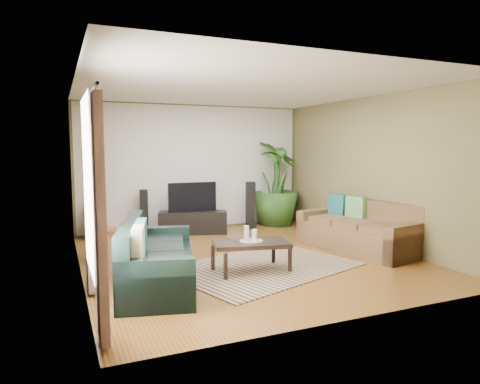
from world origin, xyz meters
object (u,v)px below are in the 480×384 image
sofa_right (358,226)px  potted_plant (276,183)px  side_table (103,245)px  speaker_left (144,212)px  speaker_right (251,205)px  pedestal (96,229)px  coffee_table (251,256)px  sofa_left (158,254)px  television (192,197)px  tv_stand (193,223)px  vase (95,210)px

sofa_right → potted_plant: bearing=171.6°
potted_plant → side_table: bearing=-157.0°
speaker_left → sofa_right: bearing=-32.0°
speaker_right → side_table: bearing=-142.5°
pedestal → side_table: 1.79m
speaker_right → speaker_left: bearing=-173.9°
speaker_right → potted_plant: size_ratio=0.54×
coffee_table → pedestal: size_ratio=2.81×
coffee_table → pedestal: (-1.86, 3.26, -0.03)m
pedestal → sofa_left: bearing=-81.6°
television → side_table: (-1.92, -1.49, -0.52)m
pedestal → side_table: side_table is taller
sofa_right → speaker_right: bearing=-173.0°
sofa_left → tv_stand: bearing=-10.2°
speaker_left → potted_plant: (3.00, -0.09, 0.50)m
speaker_left → vase: speaker_left is taller
coffee_table → potted_plant: bearing=69.7°
sofa_right → speaker_right: 2.73m
television → speaker_left: (-0.94, 0.30, -0.30)m
television → vase: size_ratio=2.09×
vase → side_table: 1.81m
sofa_right → speaker_left: size_ratio=2.27×
speaker_left → potted_plant: bearing=8.2°
television → speaker_right: size_ratio=0.99×
sofa_left → tv_stand: 3.36m
sofa_right → vase: (-4.10, 2.83, 0.13)m
pedestal → side_table: (-0.03, -1.79, 0.06)m
speaker_left → side_table: bearing=-108.9°
coffee_table → potted_plant: size_ratio=0.56×
coffee_table → speaker_left: bearing=118.7°
side_table → tv_stand: bearing=37.3°
sofa_left → coffee_table: sofa_left is taller
television → vase: 1.93m
speaker_left → side_table: speaker_left is taller
tv_stand → speaker_right: size_ratio=1.35×
tv_stand → side_table: bearing=-124.7°
sofa_right → side_table: sofa_right is taller
pedestal → potted_plant: bearing=-1.3°
speaker_right → television: bearing=-165.5°
coffee_table → sofa_right: bearing=24.0°
coffee_table → side_table: 2.40m
sofa_right → tv_stand: 3.35m
potted_plant → sofa_left: bearing=-136.5°
coffee_table → speaker_left: size_ratio=1.16×
sofa_left → television: bearing=-10.1°
sofa_left → television: (1.40, 3.07, 0.34)m
sofa_left → vase: sofa_left is taller
coffee_table → television: television is taller
television → potted_plant: bearing=5.7°
sofa_left → side_table: (-0.53, 1.59, -0.18)m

